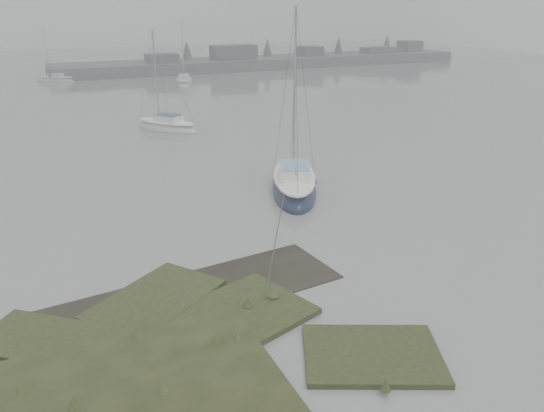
{
  "coord_description": "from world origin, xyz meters",
  "views": [
    {
      "loc": [
        -6.62,
        -9.8,
        8.56
      ],
      "look_at": [
        0.75,
        6.28,
        1.8
      ],
      "focal_mm": 35.0,
      "sensor_mm": 36.0,
      "label": 1
    }
  ],
  "objects": [
    {
      "name": "ground",
      "position": [
        0.0,
        30.0,
        0.0
      ],
      "size": [
        160.0,
        160.0,
        0.0
      ],
      "primitive_type": "plane",
      "color": "slate",
      "rests_on": "ground"
    },
    {
      "name": "sailboat_main",
      "position": [
        4.55,
        11.99,
        0.28
      ],
      "size": [
        4.61,
        6.81,
        9.18
      ],
      "rotation": [
        0.0,
        0.0,
        -0.42
      ],
      "color": "#111832",
      "rests_on": "ground"
    },
    {
      "name": "sailboat_far_b",
      "position": [
        9.72,
        49.68,
        0.23
      ],
      "size": [
        3.29,
        5.62,
        7.54
      ],
      "rotation": [
        0.0,
        0.0,
        -0.31
      ],
      "color": "silver",
      "rests_on": "ground"
    },
    {
      "name": "sailboat_far_c",
      "position": [
        -3.4,
        58.34,
        0.21
      ],
      "size": [
        4.74,
        3.97,
        6.64
      ],
      "rotation": [
        0.0,
        0.0,
        0.96
      ],
      "color": "#A2A7AB",
      "rests_on": "ground"
    },
    {
      "name": "sailboat_white",
      "position": [
        2.23,
        27.78,
        0.23
      ],
      "size": [
        4.5,
        5.33,
        7.49
      ],
      "rotation": [
        0.0,
        0.0,
        0.62
      ],
      "color": "silver",
      "rests_on": "ground"
    },
    {
      "name": "far_shoreline",
      "position": [
        26.84,
        61.9,
        0.85
      ],
      "size": [
        60.0,
        8.0,
        4.15
      ],
      "color": "#4C4F51",
      "rests_on": "ground"
    }
  ]
}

